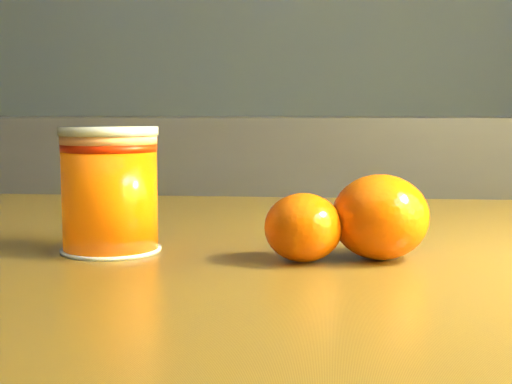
# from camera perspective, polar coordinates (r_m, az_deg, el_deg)

# --- Properties ---
(kitchen_counter) EXTENTS (3.15, 0.60, 0.90)m
(kitchen_counter) POSITION_cam_1_polar(r_m,az_deg,el_deg) (1.98, -17.30, -7.40)
(kitchen_counter) COLOR #424246
(kitchen_counter) RESTS_ON ground
(table) EXTENTS (1.11, 0.81, 0.80)m
(table) POSITION_cam_1_polar(r_m,az_deg,el_deg) (0.60, 8.03, -14.63)
(table) COLOR brown
(table) RESTS_ON ground
(juice_glass) EXTENTS (0.08, 0.08, 0.10)m
(juice_glass) POSITION_cam_1_polar(r_m,az_deg,el_deg) (0.58, -11.61, 0.12)
(juice_glass) COLOR #E95A04
(juice_glass) RESTS_ON table
(orange_front) EXTENTS (0.09, 0.09, 0.06)m
(orange_front) POSITION_cam_1_polar(r_m,az_deg,el_deg) (0.54, 9.91, -1.98)
(orange_front) COLOR #E05704
(orange_front) RESTS_ON table
(orange_back) EXTENTS (0.06, 0.06, 0.05)m
(orange_back) POSITION_cam_1_polar(r_m,az_deg,el_deg) (0.53, 3.80, -2.85)
(orange_back) COLOR #E05704
(orange_back) RESTS_ON table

